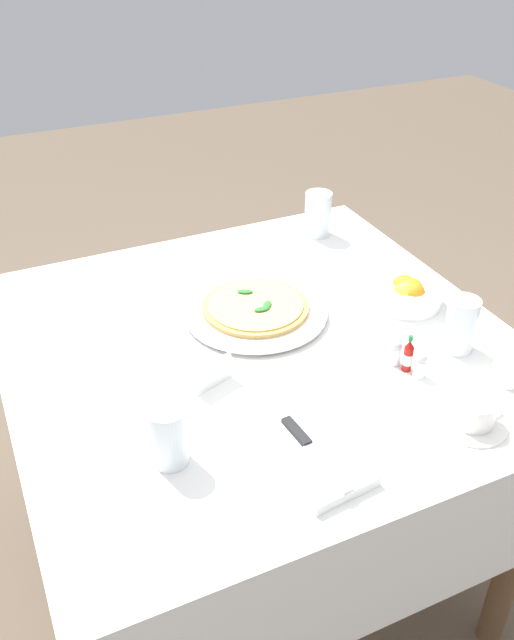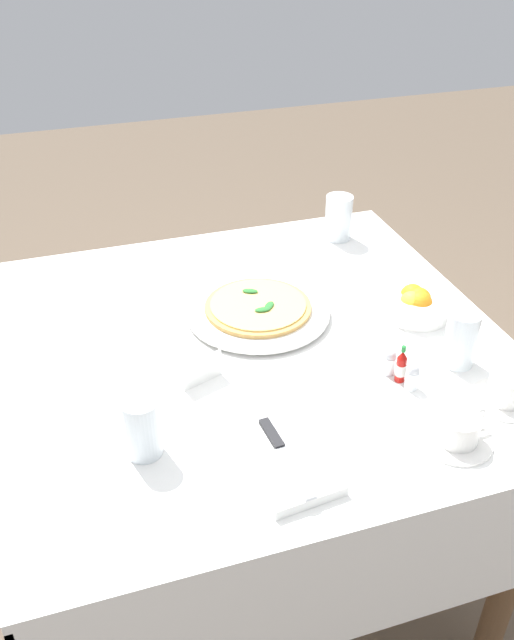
% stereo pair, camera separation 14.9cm
% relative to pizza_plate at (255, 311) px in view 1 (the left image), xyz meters
% --- Properties ---
extents(ground_plane, '(8.00, 8.00, 0.00)m').
position_rel_pizza_plate_xyz_m(ground_plane, '(0.09, -0.03, -0.77)').
color(ground_plane, brown).
extents(dining_table, '(1.06, 1.06, 0.75)m').
position_rel_pizza_plate_xyz_m(dining_table, '(0.09, -0.03, -0.15)').
color(dining_table, white).
rests_on(dining_table, ground_plane).
extents(pizza_plate, '(0.33, 0.33, 0.02)m').
position_rel_pizza_plate_xyz_m(pizza_plate, '(0.00, 0.00, 0.00)').
color(pizza_plate, white).
rests_on(pizza_plate, dining_table).
extents(pizza, '(0.24, 0.24, 0.02)m').
position_rel_pizza_plate_xyz_m(pizza, '(-0.00, 0.00, 0.01)').
color(pizza, tan).
rests_on(pizza, pizza_plate).
extents(coffee_cup_far_left, '(0.13, 0.13, 0.06)m').
position_rel_pizza_plate_xyz_m(coffee_cup_far_left, '(0.43, 0.36, 0.02)').
color(coffee_cup_far_left, white).
rests_on(coffee_cup_far_left, dining_table).
extents(coffee_cup_center_back, '(0.13, 0.13, 0.06)m').
position_rel_pizza_plate_xyz_m(coffee_cup_center_back, '(0.49, 0.21, 0.01)').
color(coffee_cup_center_back, white).
rests_on(coffee_cup_center_back, dining_table).
extents(water_glass_right_edge, '(0.07, 0.07, 0.12)m').
position_rel_pizza_plate_xyz_m(water_glass_right_edge, '(-0.30, 0.33, 0.04)').
color(water_glass_right_edge, white).
rests_on(water_glass_right_edge, dining_table).
extents(water_glass_near_left, '(0.07, 0.07, 0.12)m').
position_rel_pizza_plate_xyz_m(water_glass_near_left, '(0.29, 0.33, 0.04)').
color(water_glass_near_left, white).
rests_on(water_glass_near_left, dining_table).
extents(water_glass_far_right, '(0.06, 0.06, 0.11)m').
position_rel_pizza_plate_xyz_m(water_glass_far_right, '(0.35, -0.32, 0.04)').
color(water_glass_far_right, white).
rests_on(water_glass_far_right, dining_table).
extents(napkin_folded, '(0.23, 0.15, 0.02)m').
position_rel_pizza_plate_xyz_m(napkin_folded, '(0.45, -0.10, -0.00)').
color(napkin_folded, white).
rests_on(napkin_folded, dining_table).
extents(dinner_knife, '(0.20, 0.03, 0.01)m').
position_rel_pizza_plate_xyz_m(dinner_knife, '(0.45, -0.10, 0.01)').
color(dinner_knife, silver).
rests_on(dinner_knife, napkin_folded).
extents(citrus_bowl, '(0.15, 0.15, 0.07)m').
position_rel_pizza_plate_xyz_m(citrus_bowl, '(0.10, 0.34, 0.02)').
color(citrus_bowl, white).
rests_on(citrus_bowl, dining_table).
extents(hot_sauce_bottle, '(0.02, 0.02, 0.08)m').
position_rel_pizza_plate_xyz_m(hot_sauce_bottle, '(0.31, 0.20, 0.02)').
color(hot_sauce_bottle, '#B7140F').
rests_on(hot_sauce_bottle, dining_table).
extents(salt_shaker, '(0.03, 0.03, 0.06)m').
position_rel_pizza_plate_xyz_m(salt_shaker, '(0.34, 0.21, 0.01)').
color(salt_shaker, white).
rests_on(salt_shaker, dining_table).
extents(pepper_shaker, '(0.03, 0.03, 0.06)m').
position_rel_pizza_plate_xyz_m(pepper_shaker, '(0.28, 0.19, 0.01)').
color(pepper_shaker, white).
rests_on(pepper_shaker, dining_table).
extents(menu_card, '(0.03, 0.09, 0.06)m').
position_rel_pizza_plate_xyz_m(menu_card, '(0.20, -0.18, 0.02)').
color(menu_card, white).
rests_on(menu_card, dining_table).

